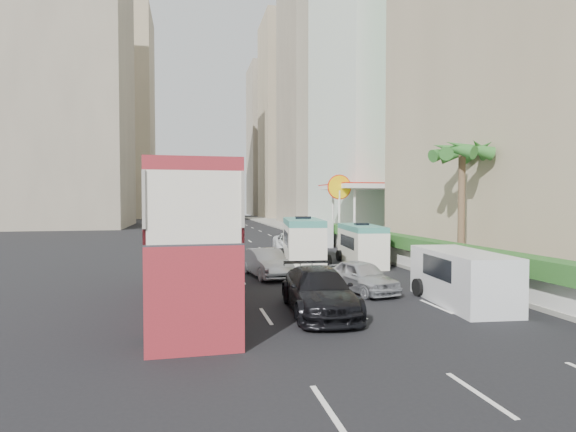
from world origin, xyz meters
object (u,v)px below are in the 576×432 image
object	(u,v)px
minibus_near	(303,241)
panel_van_near	(461,278)
car_black	(319,313)
minibus_far	(361,245)
panel_van_far	(310,232)
double_decker_bus	(193,239)
car_silver_lane_b	(362,292)
car_silver_lane_a	(266,277)
palm_tree	(461,211)
van_asset	(291,252)
shell_station	(363,213)

from	to	relation	value
minibus_near	panel_van_near	size ratio (longest dim) A/B	1.26
car_black	minibus_far	world-z (taller)	minibus_far
car_black	panel_van_far	xyz separation A→B (m)	(6.05, 23.12, 1.15)
double_decker_bus	car_silver_lane_b	xyz separation A→B (m)	(7.12, 1.12, -2.53)
car_silver_lane_a	palm_tree	world-z (taller)	palm_tree
car_silver_lane_a	car_silver_lane_b	xyz separation A→B (m)	(3.37, -4.68, 0.00)
minibus_near	palm_tree	size ratio (longest dim) A/B	0.99
car_black	van_asset	bearing A→B (deg)	84.69
car_silver_lane_b	panel_van_near	size ratio (longest dim) A/B	0.79
car_silver_lane_b	car_silver_lane_a	bearing A→B (deg)	114.24
minibus_far	panel_van_near	xyz separation A→B (m)	(-0.26, -10.81, -0.20)
double_decker_bus	minibus_far	size ratio (longest dim) A/B	2.01
panel_van_far	palm_tree	xyz separation A→B (m)	(3.45, -17.22, 2.23)
van_asset	car_silver_lane_b	bearing A→B (deg)	-83.84
car_silver_lane_b	palm_tree	world-z (taller)	palm_tree
car_black	minibus_near	distance (m)	12.16
panel_van_far	van_asset	bearing A→B (deg)	-121.00
double_decker_bus	shell_station	size ratio (longest dim) A/B	1.38
panel_van_far	shell_station	size ratio (longest dim) A/B	0.72
panel_van_near	palm_tree	world-z (taller)	palm_tree
car_black	van_asset	distance (m)	18.26
double_decker_bus	shell_station	world-z (taller)	shell_station
minibus_near	panel_van_near	world-z (taller)	minibus_near
double_decker_bus	minibus_far	xyz separation A→B (m)	(10.26, 9.04, -1.32)
minibus_far	car_black	bearing A→B (deg)	-111.73
minibus_near	panel_van_far	distance (m)	11.86
double_decker_bus	palm_tree	distance (m)	14.39
car_silver_lane_b	panel_van_near	bearing A→B (deg)	-56.76
double_decker_bus	car_black	bearing A→B (deg)	-23.80
double_decker_bus	panel_van_near	size ratio (longest dim) A/B	2.18
car_silver_lane_b	car_black	size ratio (longest dim) A/B	0.75
van_asset	car_black	bearing A→B (deg)	-92.57
van_asset	shell_station	xyz separation A→B (m)	(8.62, 6.90, 2.75)
double_decker_bus	minibus_far	world-z (taller)	double_decker_bus
palm_tree	double_decker_bus	bearing A→B (deg)	-163.84
panel_van_near	panel_van_far	xyz separation A→B (m)	(0.35, 22.99, 0.14)
panel_van_far	shell_station	bearing A→B (deg)	16.63
car_silver_lane_a	palm_tree	xyz separation A→B (m)	(10.05, -1.80, 3.38)
palm_tree	shell_station	distance (m)	19.14
minibus_near	minibus_far	xyz separation A→B (m)	(3.51, -0.89, -0.19)
double_decker_bus	panel_van_far	xyz separation A→B (m)	(10.35, 21.22, -1.38)
panel_van_far	palm_tree	world-z (taller)	palm_tree
panel_van_far	minibus_far	bearing A→B (deg)	-91.28
double_decker_bus	panel_van_near	world-z (taller)	double_decker_bus
shell_station	minibus_far	bearing A→B (deg)	-112.34
car_silver_lane_a	panel_van_far	distance (m)	16.82
panel_van_near	minibus_far	bearing A→B (deg)	94.54
van_asset	minibus_near	world-z (taller)	minibus_near
car_silver_lane_a	minibus_far	xyz separation A→B (m)	(6.51, 3.24, 1.21)
car_silver_lane_a	shell_station	bearing A→B (deg)	45.42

